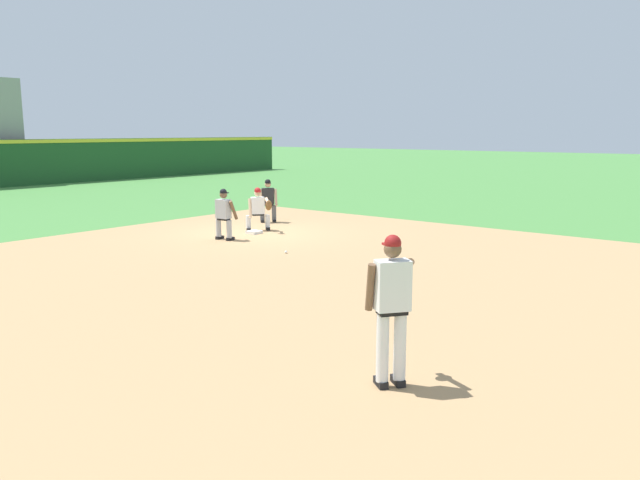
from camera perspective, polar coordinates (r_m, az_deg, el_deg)
The scene contains 8 objects.
ground_plane at distance 18.90m, azimuth -6.04°, elevation 0.59°, with size 160.00×160.00×0.00m, color #47843D.
infield_dirt_patch at distance 13.20m, azimuth -2.47°, elevation -3.42°, with size 18.00×18.00×0.01m, color tan.
first_base_bag at distance 18.89m, azimuth -6.05°, elevation 0.72°, with size 0.38×0.38×0.09m, color white.
baseball at distance 15.75m, azimuth -3.13°, elevation -1.11°, with size 0.07×0.07×0.07m, color white.
pitcher at distance 7.48m, azimuth 6.62°, elevation -5.56°, with size 0.85×0.55×1.86m.
first_baseman at distance 19.34m, azimuth -5.62°, elevation 3.00°, with size 0.72×1.09×1.34m.
baserunner at distance 17.79m, azimuth -8.79°, elevation 2.52°, with size 0.48×0.62×1.46m.
umpire at distance 21.12m, azimuth -4.77°, elevation 3.76°, with size 0.68×0.66×1.46m.
Camera 1 is at (-13.20, -13.17, 3.04)m, focal length 35.00 mm.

